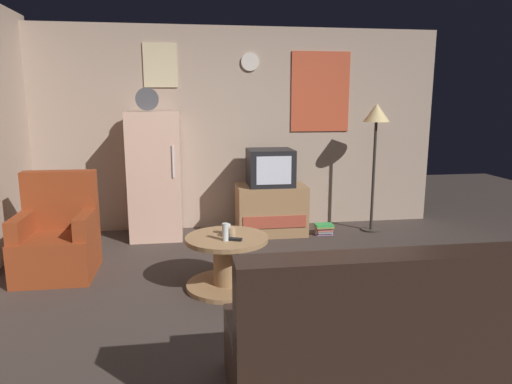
# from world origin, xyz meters

# --- Properties ---
(ground_plane) EXTENTS (12.00, 12.00, 0.00)m
(ground_plane) POSITION_xyz_m (0.00, 0.00, 0.00)
(ground_plane) COLOR #3D332D
(wall_with_art) EXTENTS (5.20, 0.12, 2.52)m
(wall_with_art) POSITION_xyz_m (0.01, 2.45, 1.27)
(wall_with_art) COLOR tan
(wall_with_art) RESTS_ON ground_plane
(fridge) EXTENTS (0.60, 0.62, 1.77)m
(fridge) POSITION_xyz_m (-1.03, 2.07, 0.75)
(fridge) COLOR beige
(fridge) RESTS_ON ground_plane
(tv_stand) EXTENTS (0.84, 0.53, 0.61)m
(tv_stand) POSITION_xyz_m (0.36, 2.00, 0.30)
(tv_stand) COLOR #9E754C
(tv_stand) RESTS_ON ground_plane
(crt_tv) EXTENTS (0.54, 0.51, 0.44)m
(crt_tv) POSITION_xyz_m (0.35, 2.00, 0.83)
(crt_tv) COLOR black
(crt_tv) RESTS_ON tv_stand
(standing_lamp) EXTENTS (0.32, 0.32, 1.59)m
(standing_lamp) POSITION_xyz_m (1.64, 1.94, 1.36)
(standing_lamp) COLOR #332D28
(standing_lamp) RESTS_ON ground_plane
(coffee_table) EXTENTS (0.72, 0.72, 0.47)m
(coffee_table) POSITION_xyz_m (-0.32, 0.38, 0.23)
(coffee_table) COLOR #9E754C
(coffee_table) RESTS_ON ground_plane
(wine_glass) EXTENTS (0.05, 0.05, 0.15)m
(wine_glass) POSITION_xyz_m (-0.34, 0.27, 0.54)
(wine_glass) COLOR silver
(wine_glass) RESTS_ON coffee_table
(mug_ceramic_white) EXTENTS (0.08, 0.08, 0.09)m
(mug_ceramic_white) POSITION_xyz_m (-0.32, 0.46, 0.51)
(mug_ceramic_white) COLOR silver
(mug_ceramic_white) RESTS_ON coffee_table
(mug_ceramic_tan) EXTENTS (0.08, 0.08, 0.09)m
(mug_ceramic_tan) POSITION_xyz_m (-0.29, 0.34, 0.51)
(mug_ceramic_tan) COLOR tan
(mug_ceramic_tan) RESTS_ON coffee_table
(remote_control) EXTENTS (0.16, 0.10, 0.02)m
(remote_control) POSITION_xyz_m (-0.28, 0.26, 0.48)
(remote_control) COLOR black
(remote_control) RESTS_ON coffee_table
(armchair) EXTENTS (0.68, 0.68, 0.96)m
(armchair) POSITION_xyz_m (-1.87, 0.96, 0.34)
(armchair) COLOR maroon
(armchair) RESTS_ON ground_plane
(couch) EXTENTS (1.70, 0.80, 0.92)m
(couch) POSITION_xyz_m (0.41, -1.29, 0.31)
(couch) COLOR black
(couch) RESTS_ON ground_plane
(book_stack) EXTENTS (0.22, 0.18, 0.13)m
(book_stack) POSITION_xyz_m (1.00, 1.85, 0.07)
(book_stack) COLOR #B676B8
(book_stack) RESTS_ON ground_plane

